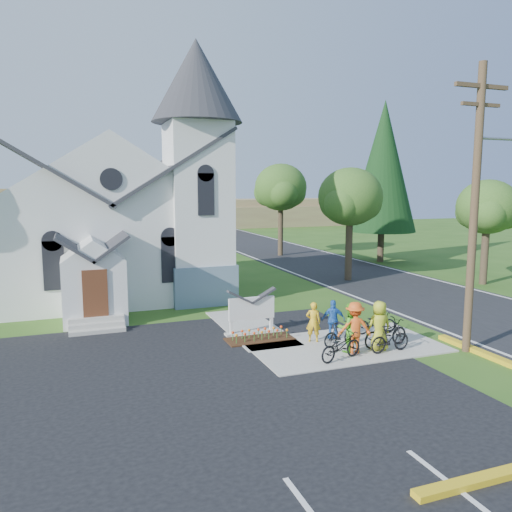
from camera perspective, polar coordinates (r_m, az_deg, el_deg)
name	(u,v)px	position (r m, az deg, el deg)	size (l,w,h in m)	color
ground	(315,355)	(17.95, 6.74, -11.19)	(120.00, 120.00, 0.00)	#2D5518
parking_lot	(113,409)	(14.32, -16.02, -16.51)	(20.00, 16.00, 0.02)	black
road	(344,271)	(35.43, 10.06, -1.71)	(8.00, 90.00, 0.02)	black
sidewalk	(345,346)	(19.05, 10.12, -10.05)	(7.00, 4.00, 0.05)	#A39F93
church	(116,198)	(27.64, -15.70, 6.36)	(12.35, 12.00, 13.00)	white
church_sign	(252,309)	(20.01, -0.51, -6.06)	(2.20, 0.40, 1.70)	#A39F93
flower_bed	(260,339)	(19.46, 0.41, -9.49)	(2.60, 1.10, 0.07)	#331F0E
utility_pole	(476,200)	(18.92, 23.88, 5.86)	(3.45, 0.28, 10.00)	#463523
tree_road_near	(350,197)	(31.60, 10.70, 6.60)	(4.00, 4.00, 7.05)	#35271C
tree_road_mid	(281,188)	(42.52, 2.86, 7.80)	(4.40, 4.40, 7.80)	#35271C
tree_road_far	(488,208)	(32.82, 24.95, 5.04)	(3.60, 3.60, 6.30)	#35271C
conifer	(383,167)	(40.20, 14.36, 9.85)	(5.20, 5.20, 12.40)	#35271C
distant_hills	(154,213)	(72.34, -11.60, 4.84)	(61.00, 10.00, 5.60)	#856A4A
cyclist_0	(313,322)	(19.07, 6.57, -7.48)	(0.56, 0.37, 1.53)	gold
bike_0	(341,346)	(17.33, 9.67, -10.13)	(0.63, 1.80, 0.95)	black
cyclist_1	(349,328)	(18.07, 10.59, -8.05)	(0.85, 0.67, 1.76)	#4BB121
bike_1	(341,334)	(18.76, 9.65, -8.75)	(0.44, 1.54, 0.93)	black
cyclist_2	(333,320)	(19.47, 8.82, -7.19)	(0.90, 0.37, 1.53)	blue
bike_2	(386,333)	(19.05, 14.58, -8.50)	(0.68, 1.94, 1.02)	black
cyclist_3	(355,328)	(18.00, 11.22, -8.02)	(1.18, 0.68, 1.83)	#EB591A
bike_3	(390,339)	(18.46, 15.09, -9.09)	(0.47, 1.65, 0.99)	black
cyclist_4	(379,326)	(18.46, 13.91, -7.74)	(0.88, 0.57, 1.80)	gold
bike_4	(376,323)	(20.55, 13.50, -7.42)	(0.60, 1.71, 0.90)	black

